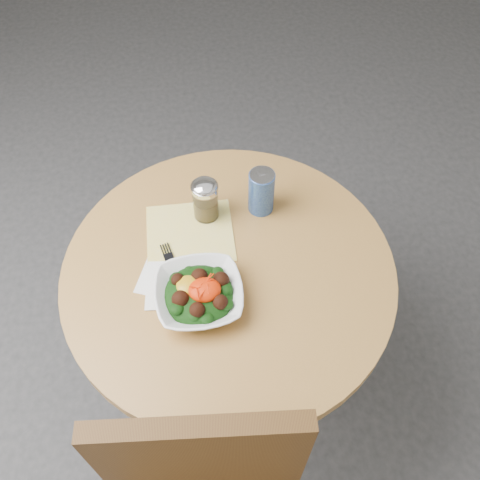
{
  "coord_description": "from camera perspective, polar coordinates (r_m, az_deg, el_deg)",
  "views": [
    {
      "loc": [
        -0.06,
        -0.79,
        1.95
      ],
      "look_at": [
        0.04,
        0.04,
        0.81
      ],
      "focal_mm": 40.0,
      "sensor_mm": 36.0,
      "label": 1
    }
  ],
  "objects": [
    {
      "name": "paper_napkins",
      "position": [
        1.43,
        -7.26,
        -4.2
      ],
      "size": [
        0.19,
        0.21,
        0.0
      ],
      "color": "white",
      "rests_on": "table"
    },
    {
      "name": "salad_bowl",
      "position": [
        1.36,
        -4.4,
        -5.79
      ],
      "size": [
        0.23,
        0.23,
        0.08
      ],
      "color": "white",
      "rests_on": "table"
    },
    {
      "name": "cloth_napkin",
      "position": [
        1.51,
        -5.36,
        0.74
      ],
      "size": [
        0.24,
        0.22,
        0.0
      ],
      "primitive_type": "cube",
      "rotation": [
        0.0,
        0.0,
        0.01
      ],
      "color": "yellow",
      "rests_on": "table"
    },
    {
      "name": "spice_shaker",
      "position": [
        1.5,
        -3.71,
        4.31
      ],
      "size": [
        0.08,
        0.08,
        0.14
      ],
      "color": "silver",
      "rests_on": "table"
    },
    {
      "name": "table",
      "position": [
        1.61,
        -1.11,
        -6.84
      ],
      "size": [
        0.9,
        0.9,
        0.75
      ],
      "color": "black",
      "rests_on": "ground"
    },
    {
      "name": "ground",
      "position": [
        2.1,
        -0.87,
        -14.26
      ],
      "size": [
        6.0,
        6.0,
        0.0
      ],
      "primitive_type": "plane",
      "color": "#2F2F32",
      "rests_on": "ground"
    },
    {
      "name": "fork",
      "position": [
        1.44,
        -7.13,
        -3.27
      ],
      "size": [
        0.07,
        0.2,
        0.0
      ],
      "color": "black",
      "rests_on": "table"
    },
    {
      "name": "beverage_can",
      "position": [
        1.51,
        2.29,
        5.19
      ],
      "size": [
        0.07,
        0.07,
        0.14
      ],
      "color": "navy",
      "rests_on": "table"
    }
  ]
}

